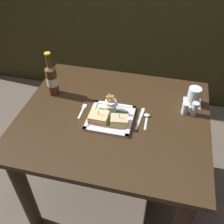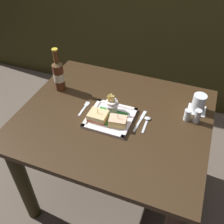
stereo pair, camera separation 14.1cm
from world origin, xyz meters
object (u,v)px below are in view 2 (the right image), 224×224
Objects in this scene: square_plate at (110,118)px; sandwich_half_right at (118,121)px; dining_table at (114,136)px; fork at (84,108)px; sandwich_half_left at (98,116)px; spoon at (147,121)px; salt_shaker at (187,116)px; water_glass at (198,104)px; pepper_shaker at (197,117)px; fries_cup at (112,104)px; beer_bottle at (59,75)px; knife at (140,120)px.

square_plate is 2.41× the size of sandwich_half_right.
dining_table is 0.25m from fork.
spoon is at bearing 19.81° from sandwich_half_left.
salt_shaker reaches higher than dining_table.
sandwich_half_right reaches higher than salt_shaker.
water_glass is 0.11m from salt_shaker.
spoon is at bearing -159.91° from pepper_shaker.
sandwich_half_left is 0.87× the size of fries_cup.
pepper_shaker is at bearing 0.00° from salt_shaker.
square_plate is at bearing -10.81° from fork.
square_plate is at bearing -159.69° from salt_shaker.
beer_bottle reaches higher than pepper_shaker.
knife is 0.04m from spoon.
pepper_shaker reaches higher than fork.
water_glass is 0.81× the size of spoon.
beer_bottle is 0.61m from spoon.
spoon is at bearing 15.65° from square_plate.
sandwich_half_left is 0.78× the size of spoon.
spoon is (0.37, 0.02, 0.00)m from fork.
sandwich_half_left reaches higher than dining_table.
square_plate reaches higher than spoon.
pepper_shaker is (0.05, 0.00, 0.01)m from salt_shaker.
beer_bottle reaches higher than salt_shaker.
dining_table is 4.30× the size of square_plate.
pepper_shaker reaches higher than salt_shaker.
sandwich_half_left is at bearing -160.19° from spoon.
salt_shaker reaches higher than spoon.
fork is at bearing -160.86° from water_glass.
fork is (0.22, -0.12, -0.10)m from beer_bottle.
salt_shaker is at bearing 12.69° from fries_cup.
fries_cup is at bearing 7.43° from fork.
square_plate is 0.08m from fries_cup.
fork is 0.58m from salt_shaker.
water_glass reaches higher than salt_shaker.
knife is (-0.28, -0.20, -0.05)m from water_glass.
sandwich_half_right is 1.24× the size of pepper_shaker.
fries_cup is at bearing -168.66° from pepper_shaker.
beer_bottle reaches higher than sandwich_half_right.
sandwich_half_left is 0.11m from sandwich_half_right.
knife is (0.15, 0.02, 0.17)m from dining_table.
beer_bottle is 0.84m from water_glass.
fries_cup is 0.49m from water_glass.
spoon is (0.19, 0.05, -0.00)m from square_plate.
fries_cup reaches higher than sandwich_half_right.
spoon is (0.18, 0.03, 0.17)m from dining_table.
sandwich_half_right is 0.12m from fries_cup.
salt_shaker is at bearing 22.28° from knife.
dining_table is 0.45m from salt_shaker.
square_plate is 0.07m from sandwich_half_left.
beer_bottle is 1.54× the size of knife.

